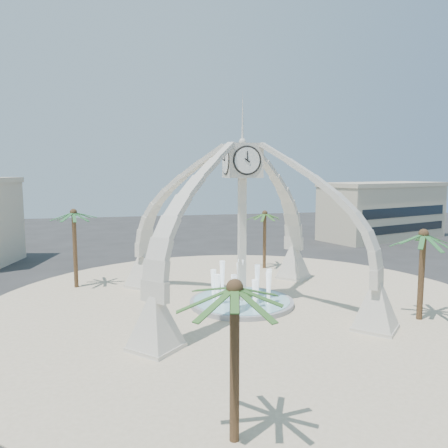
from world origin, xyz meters
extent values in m
plane|color=#282828|center=(0.00, 0.00, 0.00)|extent=(140.00, 140.00, 0.00)
cylinder|color=beige|center=(0.00, 0.00, 0.03)|extent=(40.00, 40.00, 0.06)
cube|color=beige|center=(0.00, 0.00, 4.90)|extent=(0.55, 0.55, 9.80)
cube|color=beige|center=(0.00, 0.00, 11.05)|extent=(2.50, 2.50, 2.50)
cone|color=beige|center=(0.00, 0.00, 14.30)|extent=(0.20, 0.20, 4.00)
cylinder|color=white|center=(0.00, -1.29, 11.05)|extent=(1.84, 0.04, 1.84)
pyramid|color=beige|center=(7.07, 7.07, 1.60)|extent=(3.80, 3.80, 3.20)
pyramid|color=beige|center=(-7.07, 7.07, 1.60)|extent=(3.80, 3.80, 3.20)
pyramid|color=beige|center=(-7.07, -7.07, 1.60)|extent=(3.80, 3.80, 3.20)
pyramid|color=beige|center=(7.07, -7.07, 1.60)|extent=(3.80, 3.80, 3.20)
cylinder|color=#939496|center=(0.00, 0.00, 0.20)|extent=(8.00, 8.00, 0.40)
cylinder|color=#8CC6D1|center=(0.00, 0.00, 0.42)|extent=(7.40, 7.40, 0.04)
cone|color=white|center=(0.00, 0.00, 2.02)|extent=(0.60, 0.60, 3.20)
cube|color=#BEB194|center=(30.00, 28.00, 4.00)|extent=(21.49, 13.79, 8.00)
cube|color=#BEB194|center=(30.00, 28.00, 8.30)|extent=(21.87, 14.17, 0.60)
cylinder|color=brown|center=(11.16, -6.00, 3.08)|extent=(0.40, 0.40, 6.16)
cylinder|color=brown|center=(-12.97, 8.19, 3.42)|extent=(0.36, 0.36, 6.85)
cylinder|color=brown|center=(5.72, 11.85, 3.01)|extent=(0.35, 0.35, 6.02)
cylinder|color=brown|center=(-4.78, -16.47, 3.08)|extent=(0.38, 0.38, 6.15)
camera|label=1|loc=(-8.64, -31.55, 10.27)|focal=35.00mm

